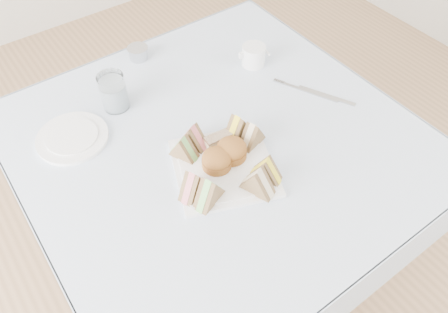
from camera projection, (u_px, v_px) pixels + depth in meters
floor at (220, 264)px, 1.75m from camera, size 4.00×4.00×0.00m
table at (219, 214)px, 1.47m from camera, size 0.90×0.90×0.74m
tablecloth at (218, 139)px, 1.19m from camera, size 1.02×1.02×0.01m
serving_plate at (224, 168)px, 1.11m from camera, size 0.32×0.32×0.01m
sandwich_fl_a at (193, 183)px, 1.03m from camera, size 0.09×0.07×0.07m
sandwich_fl_b at (209, 190)px, 1.01m from camera, size 0.09×0.07×0.08m
sandwich_fr_a at (266, 168)px, 1.06m from camera, size 0.07×0.09×0.07m
sandwich_fr_b at (258, 180)px, 1.03m from camera, size 0.07×0.09×0.08m
sandwich_bl_a at (184, 147)px, 1.10m from camera, size 0.06×0.09×0.07m
sandwich_bl_b at (193, 136)px, 1.13m from camera, size 0.06×0.09×0.07m
sandwich_br_a at (252, 134)px, 1.13m from camera, size 0.09×0.06×0.07m
sandwich_br_b at (237, 127)px, 1.14m from camera, size 0.09×0.06×0.08m
scone_left at (217, 160)px, 1.09m from camera, size 0.09×0.09×0.05m
scone_right at (231, 150)px, 1.11m from camera, size 0.08×0.08×0.05m
pastry_slice at (219, 140)px, 1.14m from camera, size 0.08×0.04×0.03m
side_plate at (72, 138)px, 1.18m from camera, size 0.23×0.23×0.01m
water_glass at (113, 92)px, 1.23m from camera, size 0.10×0.10×0.11m
tea_strainer at (138, 54)px, 1.40m from camera, size 0.09×0.09×0.04m
knife at (327, 96)px, 1.29m from camera, size 0.09×0.16×0.00m
fork at (311, 92)px, 1.30m from camera, size 0.08×0.16×0.00m
creamer_jug at (254, 55)px, 1.37m from camera, size 0.09×0.09×0.07m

